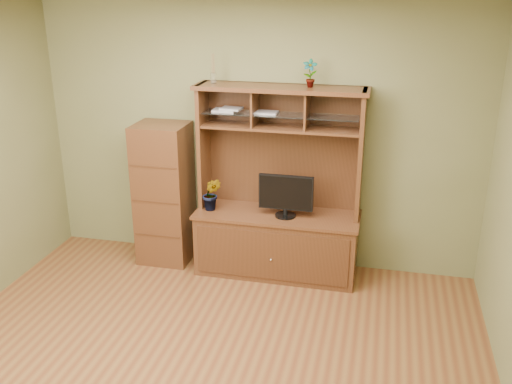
% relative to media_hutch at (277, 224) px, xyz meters
% --- Properties ---
extents(room, '(4.54, 4.04, 2.74)m').
position_rel_media_hutch_xyz_m(room, '(-0.27, -1.73, 0.83)').
color(room, brown).
rests_on(room, ground).
extents(media_hutch, '(1.66, 0.61, 1.90)m').
position_rel_media_hutch_xyz_m(media_hutch, '(0.00, 0.00, 0.00)').
color(media_hutch, '#482314').
rests_on(media_hutch, room).
extents(monitor, '(0.53, 0.21, 0.42)m').
position_rel_media_hutch_xyz_m(monitor, '(0.09, -0.08, 0.35)').
color(monitor, black).
rests_on(monitor, media_hutch).
extents(orchid_plant, '(0.20, 0.17, 0.34)m').
position_rel_media_hutch_xyz_m(orchid_plant, '(-0.66, -0.08, 0.30)').
color(orchid_plant, '#2B591E').
rests_on(orchid_plant, media_hutch).
extents(top_plant, '(0.14, 0.10, 0.26)m').
position_rel_media_hutch_xyz_m(top_plant, '(0.27, 0.08, 1.51)').
color(top_plant, '#3C6423').
rests_on(top_plant, media_hutch).
extents(reed_diffuser, '(0.06, 0.06, 0.28)m').
position_rel_media_hutch_xyz_m(reed_diffuser, '(-0.66, 0.08, 1.49)').
color(reed_diffuser, silver).
rests_on(reed_diffuser, media_hutch).
extents(magazines, '(0.64, 0.18, 0.04)m').
position_rel_media_hutch_xyz_m(magazines, '(-0.40, 0.08, 1.13)').
color(magazines, '#B2B2B7').
rests_on(magazines, media_hutch).
extents(side_cabinet, '(0.53, 0.48, 1.48)m').
position_rel_media_hutch_xyz_m(side_cabinet, '(-1.21, 0.01, 0.22)').
color(side_cabinet, '#482314').
rests_on(side_cabinet, room).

